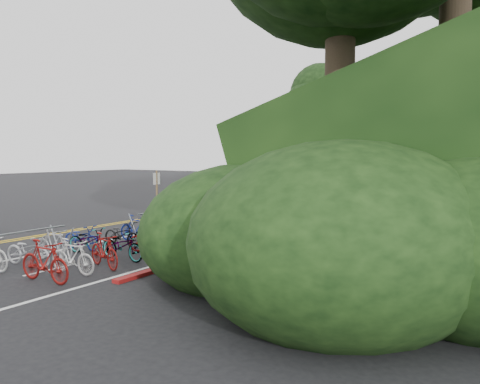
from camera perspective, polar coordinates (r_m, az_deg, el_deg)
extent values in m
plane|color=black|center=(17.74, -22.62, -6.10)|extent=(120.00, 120.00, 0.00)
cube|color=gold|center=(26.04, -7.00, -2.44)|extent=(0.12, 80.00, 0.01)
cube|color=gold|center=(25.85, -6.48, -2.48)|extent=(0.12, 80.00, 0.01)
cube|color=silver|center=(24.15, -1.24, -2.95)|extent=(0.12, 80.00, 0.01)
cube|color=silver|center=(22.10, 7.84, -3.71)|extent=(0.12, 80.00, 0.01)
cube|color=silver|center=(14.13, -22.15, -8.76)|extent=(0.10, 1.60, 0.01)
cube|color=silver|center=(18.15, -6.39, -5.51)|extent=(0.10, 1.60, 0.01)
cube|color=silver|center=(23.05, 3.10, -3.32)|extent=(0.10, 1.60, 0.01)
cube|color=silver|center=(28.38, 9.12, -1.88)|extent=(0.10, 1.60, 0.01)
cube|color=silver|center=(33.93, 13.20, -0.88)|extent=(0.10, 1.60, 0.01)
cube|color=silver|center=(39.61, 16.13, -0.17)|extent=(0.10, 1.60, 0.01)
cube|color=silver|center=(45.38, 18.31, 0.37)|extent=(0.10, 1.60, 0.01)
cube|color=maroon|center=(23.72, 10.98, -3.07)|extent=(0.25, 28.00, 0.10)
cube|color=#382819|center=(32.97, 18.62, -1.03)|extent=(1.40, 44.00, 0.16)
ellipsoid|color=#284C19|center=(14.88, 3.44, -3.70)|extent=(2.00, 2.80, 1.60)
ellipsoid|color=#284C19|center=(19.02, 12.99, -0.44)|extent=(2.60, 3.64, 2.08)
ellipsoid|color=#284C19|center=(24.42, 20.47, 1.52)|extent=(2.20, 3.08, 1.76)
ellipsoid|color=#284C19|center=(30.60, 20.30, 1.29)|extent=(3.00, 4.20, 2.40)
ellipsoid|color=#284C19|center=(36.34, 23.45, 1.94)|extent=(2.40, 3.36, 1.92)
ellipsoid|color=#284C19|center=(40.10, 26.26, 3.04)|extent=(2.80, 3.92, 2.24)
ellipsoid|color=#284C19|center=(17.63, 7.67, -2.88)|extent=(1.80, 2.52, 1.44)
ellipsoid|color=#284C19|center=(28.18, 23.85, 3.03)|extent=(3.20, 4.48, 2.56)
ellipsoid|color=black|center=(12.32, 0.97, -4.63)|extent=(5.28, 6.16, 3.52)
ellipsoid|color=black|center=(10.09, 12.57, -5.54)|extent=(6.24, 7.28, 4.16)
cylinder|color=#2D2319|center=(13.79, 11.98, 9.46)|extent=(0.84, 0.84, 6.36)
cylinder|color=#2D2319|center=(16.39, 24.65, 16.61)|extent=(0.92, 0.92, 7.82)
cylinder|color=#2D2319|center=(22.29, 24.26, 11.90)|extent=(0.89, 0.89, 7.33)
cylinder|color=#2D2319|center=(56.87, 8.55, 4.57)|extent=(0.84, 0.84, 6.36)
ellipsoid|color=black|center=(57.17, 8.62, 10.38)|extent=(8.69, 8.69, 8.26)
cylinder|color=#2D2319|center=(63.22, 14.03, 4.26)|extent=(0.81, 0.81, 5.87)
ellipsoid|color=black|center=(63.41, 14.13, 8.98)|extent=(7.61, 7.61, 7.23)
cylinder|color=gray|center=(14.15, -25.54, -4.51)|extent=(0.05, 3.02, 0.05)
cylinder|color=gray|center=(15.23, -21.49, -5.77)|extent=(0.54, 0.04, 1.04)
cylinder|color=gray|center=(14.79, -20.22, -6.04)|extent=(0.54, 0.04, 1.04)
cylinder|color=gray|center=(17.30, -8.78, -2.20)|extent=(0.05, 3.00, 0.05)
cylinder|color=gray|center=(16.56, -12.71, -4.58)|extent=(0.58, 0.04, 1.13)
cylinder|color=gray|center=(16.17, -11.31, -4.77)|extent=(0.58, 0.04, 1.13)
cylinder|color=gray|center=(18.61, -6.53, -3.49)|extent=(0.58, 0.04, 1.13)
cylinder|color=gray|center=(18.26, -5.17, -3.63)|extent=(0.58, 0.04, 1.13)
cylinder|color=gray|center=(21.27, 0.20, -0.88)|extent=(0.05, 3.00, 0.05)
cylinder|color=gray|center=(20.34, -2.60, -2.77)|extent=(0.58, 0.04, 1.13)
cylinder|color=gray|center=(20.02, -1.29, -2.88)|extent=(0.58, 0.04, 1.13)
cylinder|color=gray|center=(22.66, 1.51, -2.00)|extent=(0.58, 0.04, 1.13)
cylinder|color=gray|center=(22.38, 2.74, -2.09)|extent=(0.58, 0.04, 1.13)
cylinder|color=gray|center=(25.61, 6.25, 0.03)|extent=(0.05, 3.00, 0.05)
cylinder|color=gray|center=(24.55, 4.18, -1.50)|extent=(0.58, 0.04, 1.13)
cylinder|color=gray|center=(24.29, 5.34, -1.57)|extent=(0.58, 0.04, 1.13)
cylinder|color=gray|center=(27.03, 7.03, -0.96)|extent=(0.58, 0.04, 1.13)
cylinder|color=gray|center=(26.80, 8.11, -1.02)|extent=(0.58, 0.04, 1.13)
cylinder|color=gray|center=(30.15, 10.51, 0.67)|extent=(0.05, 3.00, 0.05)
cylinder|color=gray|center=(29.02, 8.93, -0.60)|extent=(0.58, 0.04, 1.13)
cylinder|color=gray|center=(28.80, 9.94, -0.65)|extent=(0.58, 0.04, 1.13)
cylinder|color=gray|center=(31.59, 10.99, -0.20)|extent=(0.58, 0.04, 1.13)
cylinder|color=gray|center=(31.39, 11.94, -0.25)|extent=(0.58, 0.04, 1.13)
cylinder|color=gray|center=(34.82, 13.64, 1.14)|extent=(0.05, 3.00, 0.05)
cylinder|color=gray|center=(33.64, 12.38, 0.06)|extent=(0.58, 0.04, 1.13)
cylinder|color=gray|center=(33.45, 13.28, 0.02)|extent=(0.58, 0.04, 1.13)
cylinder|color=gray|center=(36.27, 13.93, 0.36)|extent=(0.58, 0.04, 1.13)
cylinder|color=gray|center=(36.09, 14.77, 0.32)|extent=(0.58, 0.04, 1.13)
cylinder|color=brown|center=(20.36, -10.10, -0.91)|extent=(0.08, 0.08, 2.50)
cube|color=silver|center=(20.30, -10.13, 1.62)|extent=(0.02, 0.40, 0.50)
cylinder|color=brown|center=(25.07, -0.72, 0.19)|extent=(0.08, 0.08, 2.50)
cube|color=silver|center=(25.02, -0.72, 2.24)|extent=(0.02, 0.40, 0.50)
cylinder|color=brown|center=(30.24, 5.58, 0.93)|extent=(0.08, 0.08, 2.50)
cube|color=silver|center=(30.20, 5.59, 2.63)|extent=(0.02, 0.40, 0.50)
cylinder|color=brown|center=(35.67, 10.00, 1.44)|extent=(0.08, 0.08, 2.50)
cube|color=silver|center=(35.63, 10.02, 2.89)|extent=(0.02, 0.40, 0.50)
imported|color=navy|center=(16.56, -18.75, -5.27)|extent=(0.64, 1.61, 0.83)
imported|color=maroon|center=(12.72, -22.73, -7.80)|extent=(0.57, 1.80, 1.07)
imported|color=#9E9EA3|center=(14.77, -24.39, -6.52)|extent=(0.82, 1.75, 0.88)
imported|color=beige|center=(13.33, -19.74, -7.41)|extent=(0.57, 1.61, 0.95)
imported|color=#9E9EA3|center=(15.32, -21.77, -5.89)|extent=(0.57, 1.63, 0.96)
imported|color=maroon|center=(13.75, -16.24, -6.88)|extent=(0.89, 1.71, 0.99)
imported|color=slate|center=(15.76, -17.96, -5.69)|extent=(0.78, 1.69, 0.86)
imported|color=slate|center=(14.60, -14.11, -6.33)|extent=(0.64, 1.73, 0.90)
imported|color=black|center=(16.63, -14.20, -5.03)|extent=(0.63, 1.70, 0.89)
imported|color=maroon|center=(15.54, -10.66, -5.72)|extent=(1.07, 1.70, 0.84)
imported|color=navy|center=(17.46, -12.51, -4.38)|extent=(0.46, 1.64, 0.98)
imported|color=navy|center=(16.37, -8.04, -4.90)|extent=(0.63, 1.68, 0.99)
imported|color=slate|center=(18.34, -9.38, -4.13)|extent=(0.64, 1.62, 0.84)
imported|color=navy|center=(17.34, -5.23, -4.55)|extent=(0.97, 1.73, 0.86)
imported|color=navy|center=(19.26, -6.42, -3.32)|extent=(1.09, 1.86, 1.08)
imported|color=#144C1E|center=(18.23, -3.56, -3.98)|extent=(0.97, 1.60, 0.93)
imported|color=slate|center=(20.02, -5.22, -3.13)|extent=(0.83, 1.93, 0.99)
imported|color=slate|center=(18.80, -0.89, -3.59)|extent=(0.93, 1.74, 1.01)
imported|color=slate|center=(20.91, -3.54, -2.76)|extent=(0.86, 1.75, 1.01)
imported|color=maroon|center=(19.99, 0.34, -3.19)|extent=(0.74, 1.83, 0.94)
imported|color=maroon|center=(22.11, -2.34, -2.52)|extent=(0.60, 1.68, 0.88)
imported|color=slate|center=(20.83, 2.46, -2.81)|extent=(0.99, 1.71, 0.99)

